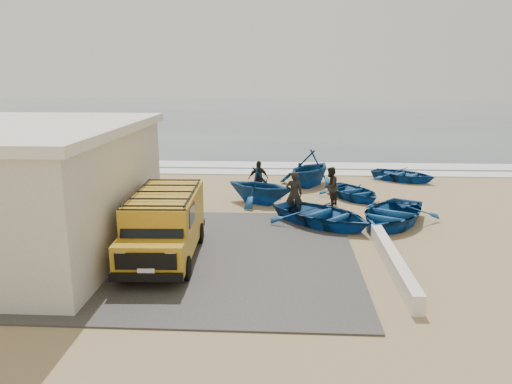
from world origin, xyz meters
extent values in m
plane|color=tan|center=(0.00, 0.00, 0.00)|extent=(160.00, 160.00, 0.00)
cube|color=#413E3B|center=(-2.00, -2.00, 0.03)|extent=(12.00, 10.00, 0.05)
cube|color=#385166|center=(0.00, 56.00, 0.00)|extent=(180.00, 88.00, 0.01)
cube|color=white|center=(0.00, 12.00, 0.03)|extent=(180.00, 1.60, 0.06)
cube|color=white|center=(0.00, 14.50, 0.02)|extent=(180.00, 2.20, 0.04)
cube|color=silver|center=(-7.50, -2.00, 2.00)|extent=(8.00, 9.00, 4.00)
cube|color=black|center=(-3.55, -0.50, 2.60)|extent=(0.08, 0.70, 0.90)
cube|color=silver|center=(5.00, -3.00, 0.28)|extent=(0.35, 6.00, 0.55)
cube|color=gold|center=(-2.20, -2.03, 1.23)|extent=(2.15, 4.15, 1.72)
cube|color=gold|center=(-2.10, -4.53, 0.84)|extent=(2.02, 1.02, 0.94)
cube|color=black|center=(-2.12, -4.04, 1.67)|extent=(1.84, 0.43, 0.75)
cube|color=black|center=(-2.08, -5.02, 0.94)|extent=(1.69, 0.15, 0.47)
cube|color=black|center=(-2.08, -5.05, 0.49)|extent=(2.03, 0.23, 0.23)
cube|color=black|center=(-2.20, -2.08, 2.17)|extent=(2.04, 3.83, 0.06)
cylinder|color=black|center=(-3.04, -4.15, 0.37)|extent=(0.26, 0.74, 0.73)
cylinder|color=black|center=(-3.18, -0.92, 0.37)|extent=(0.26, 0.74, 0.73)
cylinder|color=black|center=(-1.19, -4.08, 0.37)|extent=(0.26, 0.74, 0.73)
cylinder|color=black|center=(-1.32, -0.84, 0.37)|extent=(0.26, 0.74, 0.73)
imported|color=navy|center=(3.18, 1.50, 0.44)|extent=(5.20, 5.10, 0.88)
imported|color=navy|center=(5.92, 1.76, 0.45)|extent=(4.86, 5.34, 0.91)
imported|color=navy|center=(0.53, 4.77, 0.85)|extent=(4.14, 3.95, 1.70)
imported|color=navy|center=(4.96, 5.90, 0.35)|extent=(3.77, 4.12, 0.70)
imported|color=navy|center=(3.00, 8.57, 0.96)|extent=(4.59, 4.76, 1.93)
imported|color=navy|center=(8.29, 10.10, 0.36)|extent=(4.29, 4.01, 0.72)
imported|color=black|center=(2.07, 2.81, 0.96)|extent=(0.73, 0.51, 1.91)
imported|color=black|center=(3.74, 4.57, 0.89)|extent=(1.02, 1.09, 1.78)
imported|color=black|center=(0.40, 6.21, 0.87)|extent=(1.11, 0.78, 1.74)
camera|label=1|loc=(1.60, -17.50, 5.92)|focal=35.00mm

